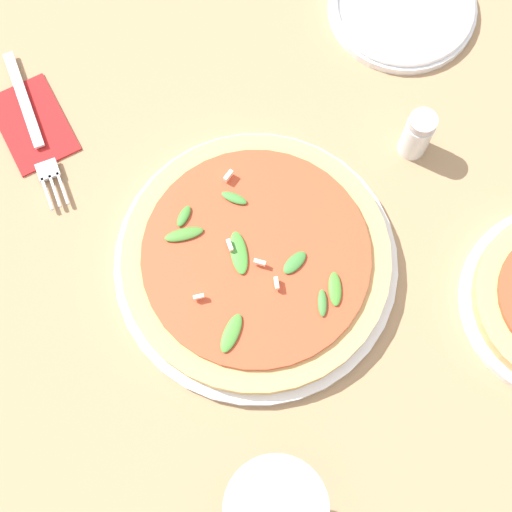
{
  "coord_description": "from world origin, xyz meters",
  "views": [
    {
      "loc": [
        0.24,
        -0.04,
        0.74
      ],
      "look_at": [
        0.02,
        0.02,
        0.03
      ],
      "focal_mm": 50.0,
      "sensor_mm": 36.0,
      "label": 1
    }
  ],
  "objects_px": {
    "fork": "(33,127)",
    "side_plate_white": "(402,6)",
    "pizza_arugula_main": "(256,260)",
    "shaker_pepper": "(417,134)",
    "wine_glass": "(275,507)"
  },
  "relations": [
    {
      "from": "wine_glass",
      "to": "side_plate_white",
      "type": "bearing_deg",
      "value": 147.59
    },
    {
      "from": "shaker_pepper",
      "to": "wine_glass",
      "type": "bearing_deg",
      "value": -39.34
    },
    {
      "from": "wine_glass",
      "to": "fork",
      "type": "xyz_separation_m",
      "value": [
        -0.47,
        -0.14,
        -0.09
      ]
    },
    {
      "from": "fork",
      "to": "shaker_pepper",
      "type": "height_order",
      "value": "shaker_pepper"
    },
    {
      "from": "shaker_pepper",
      "to": "pizza_arugula_main",
      "type": "bearing_deg",
      "value": -68.39
    },
    {
      "from": "fork",
      "to": "side_plate_white",
      "type": "distance_m",
      "value": 0.46
    },
    {
      "from": "pizza_arugula_main",
      "to": "shaker_pepper",
      "type": "distance_m",
      "value": 0.23
    },
    {
      "from": "side_plate_white",
      "to": "pizza_arugula_main",
      "type": "bearing_deg",
      "value": -45.26
    },
    {
      "from": "pizza_arugula_main",
      "to": "wine_glass",
      "type": "relative_size",
      "value": 2.1
    },
    {
      "from": "pizza_arugula_main",
      "to": "shaker_pepper",
      "type": "height_order",
      "value": "shaker_pepper"
    },
    {
      "from": "pizza_arugula_main",
      "to": "fork",
      "type": "xyz_separation_m",
      "value": [
        -0.23,
        -0.2,
        -0.01
      ]
    },
    {
      "from": "wine_glass",
      "to": "fork",
      "type": "relative_size",
      "value": 0.69
    },
    {
      "from": "fork",
      "to": "side_plate_white",
      "type": "xyz_separation_m",
      "value": [
        -0.03,
        0.46,
        0.0
      ]
    },
    {
      "from": "fork",
      "to": "pizza_arugula_main",
      "type": "bearing_deg",
      "value": 35.67
    },
    {
      "from": "fork",
      "to": "side_plate_white",
      "type": "height_order",
      "value": "side_plate_white"
    }
  ]
}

